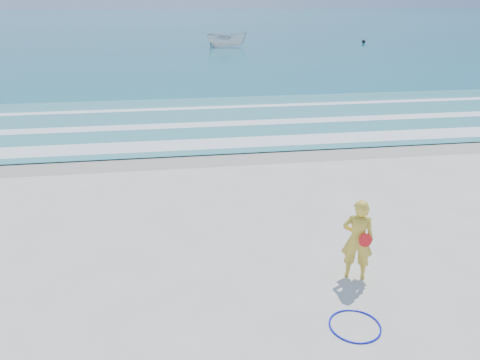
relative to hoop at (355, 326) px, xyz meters
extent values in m
plane|color=silver|center=(-1.20, 0.67, -0.02)|extent=(400.00, 400.00, 0.00)
cube|color=#B2A893|center=(-1.20, 9.67, -0.01)|extent=(400.00, 2.40, 0.00)
cube|color=#19727F|center=(-1.20, 105.67, 0.00)|extent=(400.00, 190.00, 0.04)
cube|color=#59B7AD|center=(-1.20, 14.67, 0.03)|extent=(400.00, 10.00, 0.01)
cube|color=white|center=(-1.20, 10.97, 0.04)|extent=(400.00, 1.40, 0.01)
cube|color=white|center=(-1.20, 13.87, 0.04)|extent=(400.00, 0.90, 0.01)
cube|color=white|center=(-1.20, 17.17, 0.04)|extent=(400.00, 0.60, 0.01)
torus|color=#0B12C6|center=(0.00, 0.00, 0.00)|extent=(0.98, 0.98, 0.03)
imported|color=silver|center=(3.69, 46.60, 0.87)|extent=(4.60, 2.31, 1.70)
sphere|color=black|center=(20.32, 48.62, 0.23)|extent=(0.41, 0.41, 0.41)
imported|color=gold|center=(0.57, 1.50, 0.84)|extent=(0.73, 0.61, 1.72)
cylinder|color=#FF161B|center=(0.65, 1.32, 0.91)|extent=(0.27, 0.08, 0.27)
camera|label=1|loc=(-2.98, -6.25, 5.36)|focal=35.00mm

